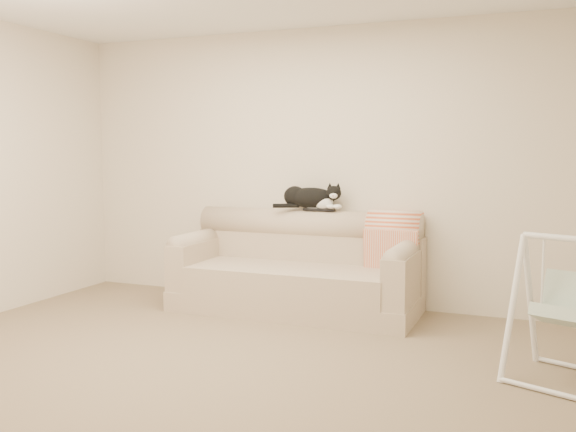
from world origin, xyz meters
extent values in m
plane|color=brown|center=(0.00, 0.00, 0.00)|extent=(5.00, 5.00, 0.00)
cube|color=beige|center=(0.00, 2.00, 1.30)|extent=(5.00, 0.04, 2.60)
cube|color=#C2A88E|center=(-0.05, 1.53, 0.09)|extent=(2.20, 0.90, 0.18)
cube|color=#C2A88E|center=(-0.05, 1.42, 0.30)|extent=(1.80, 0.68, 0.24)
cube|color=#C2A88E|center=(-0.05, 1.87, 0.43)|extent=(2.20, 0.22, 0.50)
cylinder|color=#C2A88E|center=(-0.05, 1.87, 0.76)|extent=(2.16, 0.28, 0.28)
cube|color=#C2A88E|center=(-1.04, 1.53, 0.39)|extent=(0.20, 0.88, 0.42)
cylinder|color=#C2A88E|center=(-1.04, 1.53, 0.60)|extent=(0.18, 0.84, 0.18)
cube|color=#C2A88E|center=(0.94, 1.53, 0.39)|extent=(0.20, 0.88, 0.42)
cylinder|color=#C2A88E|center=(0.94, 1.53, 0.60)|extent=(0.18, 0.84, 0.18)
cube|color=black|center=(0.01, 1.83, 0.91)|extent=(0.18, 0.05, 0.02)
cube|color=gray|center=(0.01, 1.83, 0.92)|extent=(0.10, 0.04, 0.01)
cube|color=black|center=(0.14, 1.83, 0.91)|extent=(0.17, 0.06, 0.02)
ellipsoid|color=black|center=(-0.01, 1.86, 1.01)|extent=(0.48, 0.28, 0.19)
ellipsoid|color=black|center=(-0.17, 1.85, 1.03)|extent=(0.24, 0.22, 0.19)
ellipsoid|color=white|center=(0.11, 1.85, 0.97)|extent=(0.19, 0.14, 0.13)
ellipsoid|color=black|center=(0.21, 1.85, 1.06)|extent=(0.16, 0.17, 0.13)
ellipsoid|color=white|center=(0.23, 1.80, 1.04)|extent=(0.08, 0.07, 0.05)
sphere|color=#BF7272|center=(0.23, 1.77, 1.04)|extent=(0.02, 0.02, 0.02)
cone|color=black|center=(0.17, 1.86, 1.13)|extent=(0.08, 0.08, 0.07)
cone|color=black|center=(0.25, 1.87, 1.13)|extent=(0.06, 0.07, 0.07)
sphere|color=#A76D1D|center=(0.19, 1.80, 1.07)|extent=(0.02, 0.02, 0.02)
sphere|color=#A76D1D|center=(0.24, 1.81, 1.07)|extent=(0.02, 0.02, 0.02)
ellipsoid|color=white|center=(0.19, 1.82, 0.94)|extent=(0.10, 0.12, 0.04)
ellipsoid|color=white|center=(0.26, 1.83, 0.94)|extent=(0.10, 0.12, 0.04)
cylinder|color=black|center=(-0.23, 1.76, 0.94)|extent=(0.24, 0.16, 0.04)
cylinder|color=#D8552A|center=(0.79, 1.87, 0.76)|extent=(0.47, 0.33, 0.33)
cube|color=#D8552A|center=(0.79, 1.70, 0.56)|extent=(0.47, 0.09, 0.42)
cylinder|color=white|center=(1.85, 0.47, 0.45)|extent=(0.15, 0.31, 0.92)
cylinder|color=white|center=(1.96, 0.74, 0.45)|extent=(0.15, 0.31, 0.92)
cylinder|color=white|center=(2.15, 0.51, 0.91)|extent=(0.50, 0.23, 0.04)
cylinder|color=white|center=(2.05, 0.25, 0.02)|extent=(0.50, 0.22, 0.03)
cylinder|color=white|center=(2.25, 0.77, 0.02)|extent=(0.50, 0.22, 0.03)
cube|color=white|center=(2.14, 0.48, 0.42)|extent=(0.38, 0.36, 0.17)
cube|color=white|center=(2.18, 0.60, 0.57)|extent=(0.33, 0.24, 0.24)
cylinder|color=white|center=(2.03, 0.56, 0.69)|extent=(0.02, 0.02, 0.43)
camera|label=1|loc=(2.02, -3.78, 1.44)|focal=40.00mm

